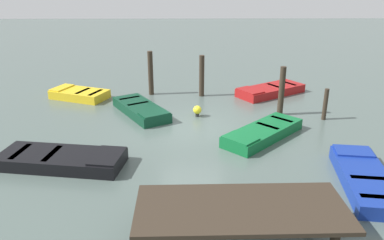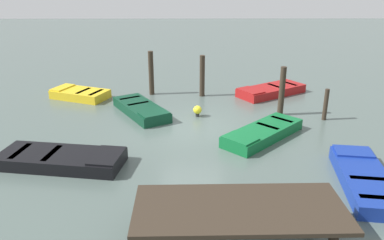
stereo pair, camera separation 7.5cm
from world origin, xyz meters
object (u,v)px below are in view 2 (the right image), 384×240
Objects in this scene: rowboat_blue at (364,179)px; mooring_piling_center at (151,73)px; rowboat_green at (263,133)px; mooring_piling_far_right at (282,91)px; rowboat_dark_green at (141,109)px; mooring_piling_near_left at (202,76)px; marker_buoy at (197,110)px; mooring_piling_mid_right at (326,105)px; dock_segment at (240,211)px; rowboat_black at (62,159)px; rowboat_red at (271,90)px; rowboat_yellow at (80,94)px.

mooring_piling_center reaches higher than rowboat_blue.
rowboat_green is 1.62× the size of mooring_piling_far_right.
mooring_piling_near_left is (-2.72, -2.60, 0.80)m from rowboat_dark_green.
rowboat_blue is at bearing 128.97° from marker_buoy.
mooring_piling_center reaches higher than mooring_piling_mid_right.
dock_segment reaches higher than marker_buoy.
rowboat_black is at bearing 22.31° from mooring_piling_mid_right.
mooring_piling_far_right is 4.37× the size of marker_buoy.
mooring_piling_mid_right is 1.84m from mooring_piling_far_right.
mooring_piling_center reaches higher than rowboat_dark_green.
rowboat_dark_green is 7.72m from mooring_piling_mid_right.
dock_segment is at bearing 104.41° from mooring_piling_center.
rowboat_dark_green is 0.97× the size of rowboat_red.
rowboat_green is 3.29m from marker_buoy.
mooring_piling_center is (2.94, -11.45, 0.25)m from dock_segment.
rowboat_yellow is 9.42m from rowboat_green.
rowboat_dark_green is at bearing 43.68° from mooring_piling_near_left.
mooring_piling_center reaches higher than rowboat_yellow.
rowboat_blue is (-0.87, 8.86, -0.00)m from rowboat_red.
mooring_piling_far_right is (-5.98, 0.17, 0.83)m from rowboat_dark_green.
marker_buoy is at bearing 7.31° from rowboat_red.
rowboat_yellow is 0.80× the size of rowboat_red.
mooring_piling_far_right is at bearing 38.65° from rowboat_black.
rowboat_black is 1.37× the size of rowboat_yellow.
rowboat_red is at bearing -176.85° from mooring_piling_near_left.
rowboat_black is at bearing 122.69° from rowboat_yellow.
mooring_piling_mid_right is (-9.62, -3.95, 0.44)m from rowboat_black.
mooring_piling_center is at bearing -76.34° from dock_segment.
rowboat_yellow is (6.39, -10.84, -0.62)m from dock_segment.
dock_segment reaches higher than rowboat_red.
marker_buoy is (2.34, -2.32, 0.07)m from rowboat_green.
rowboat_dark_green is 1.71× the size of mooring_piling_far_right.
rowboat_blue is 11.32m from mooring_piling_center.
mooring_piling_near_left is (0.43, -11.14, 0.18)m from dock_segment.
rowboat_green is 7.09× the size of marker_buoy.
rowboat_green is 4.09m from rowboat_blue.
rowboat_dark_green is 6.04m from mooring_piling_far_right.
rowboat_green is at bearing 129.23° from mooring_piling_center.
mooring_piling_center is at bearing 145.38° from rowboat_dark_green.
mooring_piling_near_left reaches higher than rowboat_black.
mooring_piling_mid_right is at bearing 153.69° from mooring_piling_center.
rowboat_yellow is 1.37× the size of mooring_piling_center.
mooring_piling_center is at bearing -33.83° from rowboat_red.
rowboat_red is at bearing -105.70° from dock_segment.
rowboat_yellow is (1.30, -7.03, 0.00)m from rowboat_black.
mooring_piling_mid_right is (-4.52, -7.76, -0.18)m from dock_segment.
dock_segment is at bearing 42.36° from rowboat_red.
rowboat_blue is 6.05m from mooring_piling_far_right.
rowboat_red is at bearing -93.74° from mooring_piling_far_right.
rowboat_black is 1.10× the size of rowboat_red.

